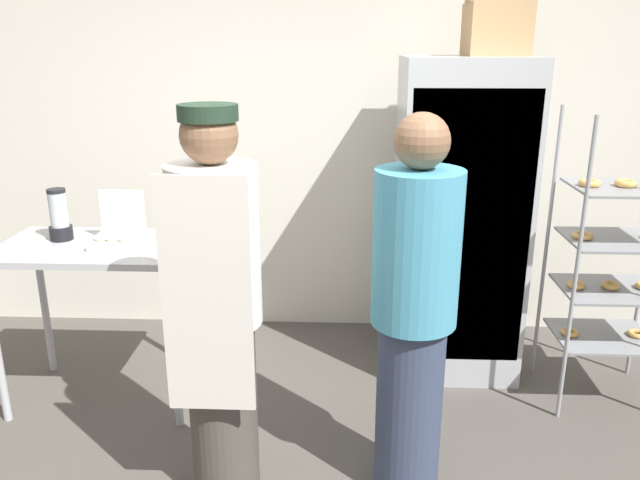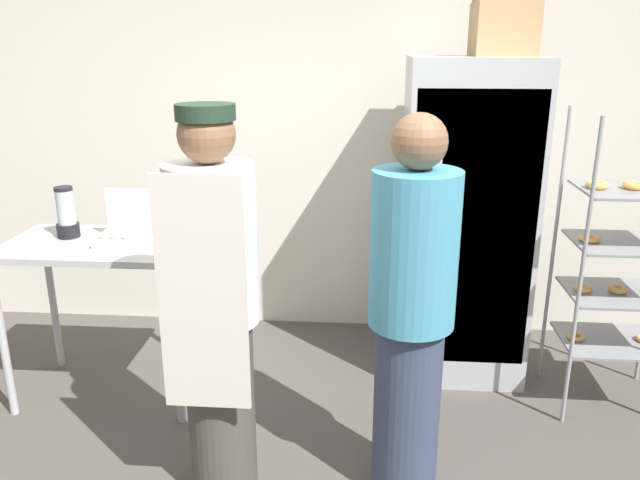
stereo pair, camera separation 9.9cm
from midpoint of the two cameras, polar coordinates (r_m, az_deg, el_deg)
The scene contains 9 objects.
back_wall at distance 4.31m, azimuth 1.49°, elevation 11.62°, with size 6.40×0.12×3.07m, color silver.
refrigerator at distance 3.87m, azimuth 13.76°, elevation 1.67°, with size 0.74×0.71×1.91m.
baking_rack at distance 3.79m, azimuth 26.54°, elevation -2.05°, with size 0.61×0.52×1.66m.
prep_counter at distance 3.67m, azimuth -18.51°, elevation -2.00°, with size 1.04×0.63×0.94m.
donut_box at distance 3.56m, azimuth -16.88°, elevation 0.50°, with size 0.25×0.24×0.28m.
blender_pitcher at distance 3.75m, azimuth -21.48°, elevation 2.16°, with size 0.12×0.12×0.29m.
cardboard_storage_box at distance 3.79m, azimuth 17.18°, elevation 18.02°, with size 0.34×0.35×0.30m.
person_baker at distance 2.69m, azimuth -8.50°, elevation -6.04°, with size 0.37×0.39×1.76m.
person_customer at distance 2.71m, azimuth 9.36°, elevation -6.66°, with size 0.37×0.37×1.73m.
Camera 2 is at (0.28, -2.09, 1.99)m, focal length 35.00 mm.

